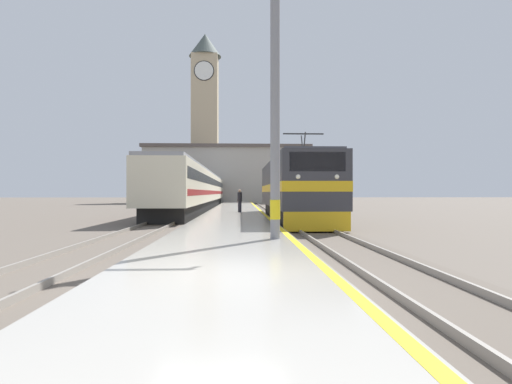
% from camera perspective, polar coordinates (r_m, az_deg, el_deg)
% --- Properties ---
extents(ground_plane, '(200.00, 200.00, 0.00)m').
position_cam_1_polar(ground_plane, '(37.20, -2.85, -2.66)').
color(ground_plane, '#60564C').
extents(platform, '(4.21, 140.00, 0.27)m').
position_cam_1_polar(platform, '(32.19, -2.94, -2.83)').
color(platform, '#ADA89E').
rests_on(platform, ground).
extents(rail_track_near, '(2.83, 140.00, 0.16)m').
position_cam_1_polar(rail_track_near, '(32.35, 3.33, -3.00)').
color(rail_track_near, '#60564C').
rests_on(rail_track_near, ground).
extents(rail_track_far, '(2.83, 140.00, 0.16)m').
position_cam_1_polar(rail_track_far, '(32.46, -9.58, -2.99)').
color(rail_track_far, '#60564C').
rests_on(rail_track_far, ground).
extents(locomotive_train, '(2.92, 14.78, 4.65)m').
position_cam_1_polar(locomotive_train, '(23.66, 5.39, 0.41)').
color(locomotive_train, black).
rests_on(locomotive_train, ground).
extents(passenger_train, '(2.92, 52.28, 3.72)m').
position_cam_1_polar(passenger_train, '(46.08, -7.41, 0.34)').
color(passenger_train, black).
rests_on(passenger_train, ground).
extents(catenary_mast, '(2.39, 0.32, 8.84)m').
position_cam_1_polar(catenary_mast, '(12.62, 2.99, 13.31)').
color(catenary_mast, gray).
rests_on(catenary_mast, platform).
extents(person_on_platform, '(0.34, 0.34, 1.65)m').
position_cam_1_polar(person_on_platform, '(28.69, -2.34, -1.18)').
color(person_on_platform, '#23232D').
rests_on(person_on_platform, platform).
extents(clock_tower, '(5.77, 5.77, 30.43)m').
position_cam_1_polar(clock_tower, '(74.11, -7.28, 11.20)').
color(clock_tower, tan).
rests_on(clock_tower, ground).
extents(station_building, '(26.03, 8.83, 9.06)m').
position_cam_1_polar(station_building, '(64.53, -4.08, 2.48)').
color(station_building, '#A8A399').
rests_on(station_building, ground).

